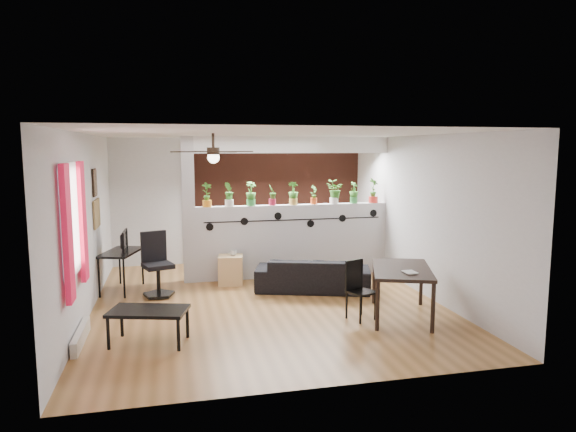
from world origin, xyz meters
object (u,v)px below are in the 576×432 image
Objects in this scene: potted_plant_2 at (251,193)px; dining_table at (402,273)px; potted_plant_0 at (207,194)px; cup at (233,253)px; potted_plant_8 at (373,190)px; potted_plant_1 at (229,193)px; sofa at (313,275)px; cube_shelf at (231,270)px; folding_chair at (357,284)px; potted_plant_6 at (334,191)px; computer_desk at (121,255)px; ceiling_fan at (213,153)px; potted_plant_7 at (354,192)px; office_chair at (157,269)px; potted_plant_5 at (314,194)px; potted_plant_4 at (293,192)px; coffee_table at (148,313)px; potted_plant_3 at (272,194)px.

dining_table is (1.73, -2.64, -0.95)m from potted_plant_2.
potted_plant_0 is 1.16m from cup.
potted_plant_2 is at bearing -180.00° from potted_plant_8.
potted_plant_1 reaches higher than sofa.
sofa is at bearing -18.26° from cube_shelf.
folding_chair is (1.54, -2.21, 0.23)m from cube_shelf.
potted_plant_6 is at bearing -180.00° from potted_plant_8.
computer_desk is 1.26× the size of folding_chair.
ceiling_fan is 2.77m from sofa.
ceiling_fan is 3.40m from potted_plant_7.
office_chair reaches higher than folding_chair.
dining_table is at bearing -29.98° from computer_desk.
potted_plant_5 is 3.16m from office_chair.
potted_plant_2 is 1.89m from sofa.
potted_plant_5 is 0.75× the size of potted_plant_8.
potted_plant_4 is 0.41× the size of computer_desk.
sofa is at bearing 24.60° from ceiling_fan.
potted_plant_5 is 0.43× the size of folding_chair.
potted_plant_1 is at bearing 180.00° from potted_plant_7.
coffee_table is at bearing -138.87° from potted_plant_6.
potted_plant_7 is (1.18, -0.00, -0.01)m from potted_plant_4.
dining_table is at bearing -8.27° from folding_chair.
potted_plant_1 and potted_plant_2 have the same top height.
computer_desk is (-1.87, -0.34, -0.97)m from potted_plant_1.
potted_plant_6 is at bearing -106.57° from sofa.
cup is (-1.96, -0.34, -1.03)m from potted_plant_6.
office_chair is (-1.30, -0.45, -0.11)m from cup.
potted_plant_2 reaches higher than dining_table.
potted_plant_1 is 1.58m from potted_plant_5.
potted_plant_0 is 3.16m from potted_plant_8.
potted_plant_3 reaches higher than cup.
folding_chair is 0.80× the size of coffee_table.
potted_plant_5 is 0.80× the size of potted_plant_6.
potted_plant_5 is 0.40m from potted_plant_6.
potted_plant_8 reaches higher than potted_plant_6.
ceiling_fan reaches higher than potted_plant_8.
potted_plant_5 is 2.76m from folding_chair.
ceiling_fan reaches higher than sofa.
potted_plant_6 is 0.79m from potted_plant_8.
cube_shelf is 1.34m from office_chair.
potted_plant_6 is (0.79, 0.00, 0.01)m from potted_plant_4.
sofa is (1.70, 0.78, -2.05)m from ceiling_fan.
potted_plant_6 reaches higher than potted_plant_2.
cube_shelf is at bearing 19.89° from office_chair.
potted_plant_2 is at bearing 0.00° from potted_plant_1.
potted_plant_1 is 0.24× the size of sofa.
potted_plant_4 is at bearing 180.00° from potted_plant_7.
cup is (0.41, -0.34, -1.02)m from potted_plant_0.
cube_shelf is at bearing -9.96° from sofa.
potted_plant_4 is 3.22m from computer_desk.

